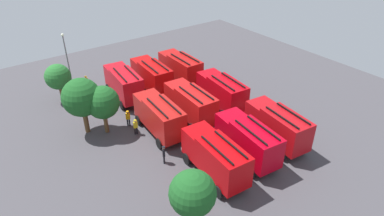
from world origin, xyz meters
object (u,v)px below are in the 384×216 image
firefighter_2 (128,117)px  tree_0 (193,193)px  fire_truck_3 (248,139)px  tree_3 (58,77)px  fire_truck_1 (222,91)px  fire_truck_6 (215,156)px  fire_truck_4 (190,103)px  lamppost (67,57)px  fire_truck_5 (152,75)px  fire_truck_2 (180,67)px  traffic_cone_1 (115,103)px  fire_truck_8 (124,83)px  firefighter_3 (136,126)px  tree_1 (103,103)px  fire_truck_0 (277,125)px  tree_2 (82,98)px  firefighter_1 (164,154)px  fire_truck_7 (159,115)px  traffic_cone_0 (104,104)px  firefighter_0 (86,82)px

firefighter_2 → tree_0: 15.38m
fire_truck_3 → tree_3: size_ratio=1.58×
fire_truck_1 → fire_truck_6: (-8.60, 8.11, 0.00)m
tree_3 → fire_truck_4: bearing=-141.7°
lamppost → fire_truck_5: bearing=-132.0°
fire_truck_1 → fire_truck_2: (8.23, 0.06, 0.00)m
fire_truck_4 → firefighter_2: 6.85m
fire_truck_5 → traffic_cone_1: (-0.87, 5.57, -1.80)m
fire_truck_3 → fire_truck_5: same height
fire_truck_8 → firefighter_3: 7.99m
tree_1 → fire_truck_0: bearing=-132.8°
firefighter_3 → tree_2: tree_2 is taller
fire_truck_3 → tree_1: 14.68m
firefighter_2 → fire_truck_4: bearing=-76.4°
fire_truck_0 → fire_truck_1: bearing=5.0°
traffic_cone_1 → firefighter_1: bearing=175.8°
fire_truck_7 → traffic_cone_0: bearing=20.6°
fire_truck_5 → lamppost: lamppost is taller
fire_truck_0 → firefighter_1: (3.96, 10.54, -1.11)m
firefighter_0 → fire_truck_0: bearing=-7.8°
firefighter_2 → fire_truck_6: bearing=-128.3°
firefighter_1 → tree_3: tree_3 is taller
fire_truck_4 → tree_3: size_ratio=1.56×
tree_3 → firefighter_1: bearing=-167.8°
firefighter_2 → fire_truck_5: bearing=-8.7°
fire_truck_1 → fire_truck_6: 11.82m
fire_truck_7 → firefighter_2: bearing=36.0°
tree_0 → traffic_cone_0: (20.30, -1.98, -3.21)m
tree_3 → fire_truck_6: bearing=-163.3°
firefighter_1 → firefighter_3: firefighter_1 is taller
fire_truck_3 → firefighter_0: bearing=23.0°
firefighter_0 → tree_0: 25.92m
fire_truck_4 → firefighter_3: bearing=83.0°
fire_truck_6 → fire_truck_8: 17.13m
fire_truck_8 → firefighter_2: bearing=162.5°
fire_truck_1 → firefighter_1: size_ratio=4.03×
tree_3 → tree_2: bearing=179.5°
tree_0 → lamppost: bearing=-1.7°
fire_truck_1 → traffic_cone_0: (8.27, 11.05, -1.87)m
firefighter_2 → tree_1: size_ratio=0.34×
fire_truck_5 → fire_truck_8: (0.08, 3.81, 0.00)m
fire_truck_3 → fire_truck_7: 9.31m
fire_truck_2 → firefighter_2: bearing=118.1°
fire_truck_4 → tree_2: bearing=68.8°
traffic_cone_0 → lamppost: lamppost is taller
firefighter_1 → fire_truck_7: bearing=-88.3°
fire_truck_0 → fire_truck_4: bearing=33.1°
tree_0 → lamppost: lamppost is taller
fire_truck_1 → fire_truck_3: (-8.48, 4.19, 0.00)m
fire_truck_5 → tree_3: size_ratio=1.56×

